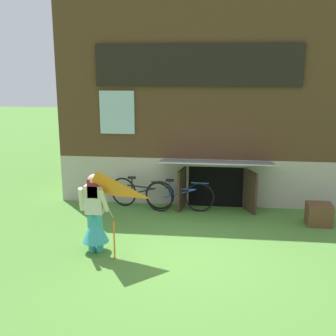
{
  "coord_description": "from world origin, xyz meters",
  "views": [
    {
      "loc": [
        0.55,
        -7.73,
        3.55
      ],
      "look_at": [
        -0.5,
        1.14,
        1.43
      ],
      "focal_mm": 45.52,
      "sensor_mm": 36.0,
      "label": 1
    }
  ],
  "objects_px": {
    "kite": "(98,196)",
    "bicycle_black": "(141,194)",
    "wooden_crate": "(319,214)",
    "person": "(95,220)",
    "bicycle_blue": "(179,196)"
  },
  "relations": [
    {
      "from": "kite",
      "to": "bicycle_black",
      "type": "height_order",
      "value": "kite"
    },
    {
      "from": "bicycle_black",
      "to": "wooden_crate",
      "type": "height_order",
      "value": "bicycle_black"
    },
    {
      "from": "person",
      "to": "kite",
      "type": "xyz_separation_m",
      "value": [
        0.24,
        -0.56,
        0.66
      ]
    },
    {
      "from": "wooden_crate",
      "to": "bicycle_blue",
      "type": "bearing_deg",
      "value": 169.03
    },
    {
      "from": "person",
      "to": "kite",
      "type": "relative_size",
      "value": 0.95
    },
    {
      "from": "bicycle_blue",
      "to": "wooden_crate",
      "type": "distance_m",
      "value": 3.35
    },
    {
      "from": "person",
      "to": "bicycle_black",
      "type": "height_order",
      "value": "person"
    },
    {
      "from": "bicycle_black",
      "to": "wooden_crate",
      "type": "xyz_separation_m",
      "value": [
        4.29,
        -0.67,
        -0.14
      ]
    },
    {
      "from": "kite",
      "to": "bicycle_black",
      "type": "xyz_separation_m",
      "value": [
        0.17,
        3.28,
        -0.93
      ]
    },
    {
      "from": "person",
      "to": "bicycle_black",
      "type": "xyz_separation_m",
      "value": [
        0.41,
        2.71,
        -0.27
      ]
    },
    {
      "from": "kite",
      "to": "wooden_crate",
      "type": "bearing_deg",
      "value": 30.42
    },
    {
      "from": "person",
      "to": "wooden_crate",
      "type": "xyz_separation_m",
      "value": [
        4.69,
        2.05,
        -0.41
      ]
    },
    {
      "from": "person",
      "to": "kite",
      "type": "height_order",
      "value": "kite"
    },
    {
      "from": "person",
      "to": "kite",
      "type": "distance_m",
      "value": 0.9
    },
    {
      "from": "kite",
      "to": "person",
      "type": "bearing_deg",
      "value": 113.17
    }
  ]
}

